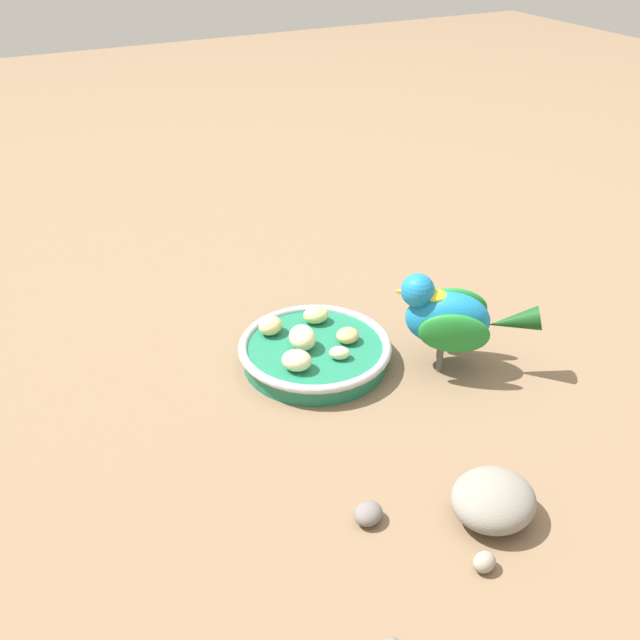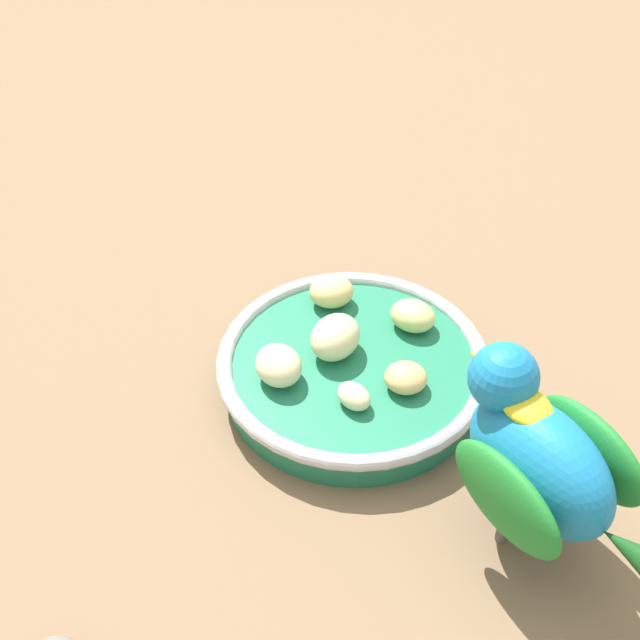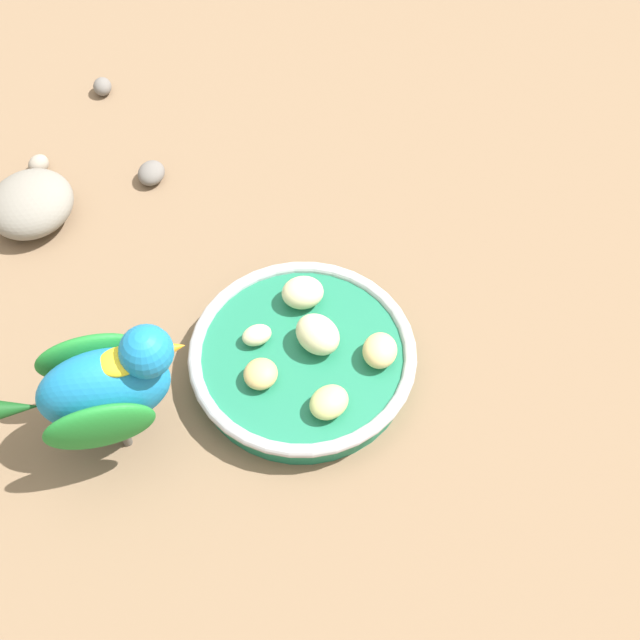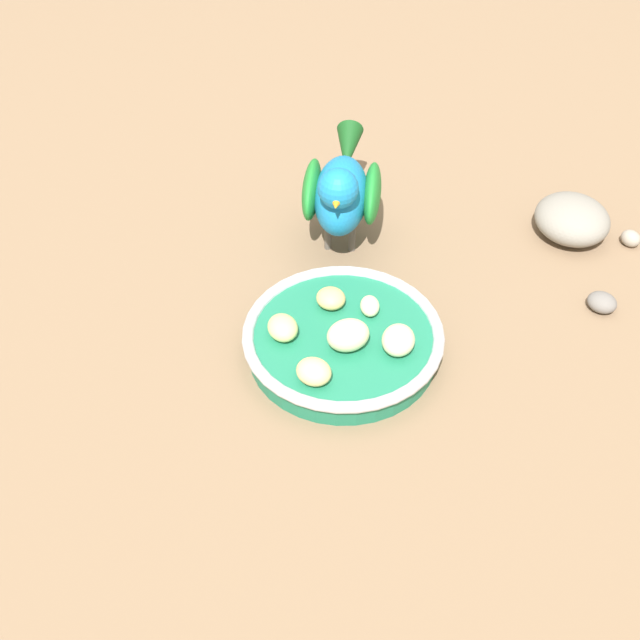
# 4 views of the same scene
# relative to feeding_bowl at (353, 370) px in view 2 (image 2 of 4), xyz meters

# --- Properties ---
(ground_plane) EXTENTS (4.00, 4.00, 0.00)m
(ground_plane) POSITION_rel_feeding_bowl_xyz_m (-0.01, -0.01, -0.02)
(ground_plane) COLOR #7A6047
(feeding_bowl) EXTENTS (0.19, 0.19, 0.03)m
(feeding_bowl) POSITION_rel_feeding_bowl_xyz_m (0.00, 0.00, 0.00)
(feeding_bowl) COLOR #1E7251
(feeding_bowl) RESTS_ON ground_plane
(apple_piece_0) EXTENTS (0.03, 0.03, 0.02)m
(apple_piece_0) POSITION_rel_feeding_bowl_xyz_m (0.04, 0.01, 0.02)
(apple_piece_0) COLOR beige
(apple_piece_0) RESTS_ON feeding_bowl
(apple_piece_1) EXTENTS (0.03, 0.03, 0.02)m
(apple_piece_1) POSITION_rel_feeding_bowl_xyz_m (0.01, 0.04, 0.02)
(apple_piece_1) COLOR tan
(apple_piece_1) RESTS_ON feeding_bowl
(apple_piece_2) EXTENTS (0.04, 0.04, 0.03)m
(apple_piece_2) POSITION_rel_feeding_bowl_xyz_m (-0.00, -0.02, 0.02)
(apple_piece_2) COLOR beige
(apple_piece_2) RESTS_ON feeding_bowl
(apple_piece_3) EXTENTS (0.05, 0.05, 0.02)m
(apple_piece_3) POSITION_rel_feeding_bowl_xyz_m (0.03, -0.04, 0.02)
(apple_piece_3) COLOR beige
(apple_piece_3) RESTS_ON feeding_bowl
(apple_piece_4) EXTENTS (0.04, 0.04, 0.02)m
(apple_piece_4) POSITION_rel_feeding_bowl_xyz_m (-0.05, -0.04, 0.02)
(apple_piece_4) COLOR #E5C67F
(apple_piece_4) RESTS_ON feeding_bowl
(apple_piece_5) EXTENTS (0.03, 0.04, 0.02)m
(apple_piece_5) POSITION_rel_feeding_bowl_xyz_m (-0.05, 0.03, 0.02)
(apple_piece_5) COLOR #C6D17A
(apple_piece_5) RESTS_ON feeding_bowl
(parrot) EXTENTS (0.13, 0.16, 0.12)m
(parrot) POSITION_rel_feeding_bowl_xyz_m (0.08, 0.14, 0.05)
(parrot) COLOR #59544C
(parrot) RESTS_ON ground_plane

